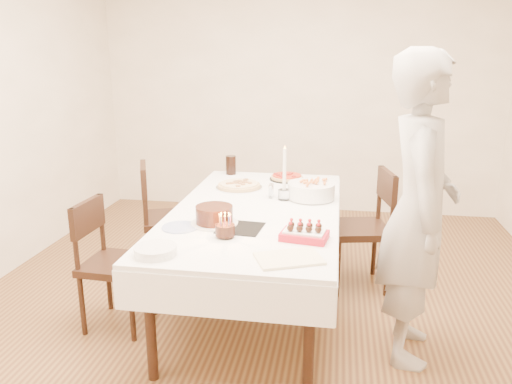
% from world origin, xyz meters
% --- Properties ---
extents(floor, '(5.00, 5.00, 0.00)m').
position_xyz_m(floor, '(0.00, 0.00, 0.00)').
color(floor, '#522F1C').
rests_on(floor, ground).
extents(wall_back, '(4.50, 0.04, 2.70)m').
position_xyz_m(wall_back, '(0.00, 2.50, 1.35)').
color(wall_back, white).
rests_on(wall_back, floor).
extents(wall_front, '(4.50, 0.04, 2.70)m').
position_xyz_m(wall_front, '(0.00, -2.50, 1.35)').
color(wall_front, white).
rests_on(wall_front, floor).
extents(dining_table, '(1.93, 2.42, 0.75)m').
position_xyz_m(dining_table, '(-0.09, 0.05, 0.38)').
color(dining_table, white).
rests_on(dining_table, floor).
extents(chair_right_savory, '(0.57, 0.57, 0.95)m').
position_xyz_m(chair_right_savory, '(0.65, 0.52, 0.47)').
color(chair_right_savory, black).
rests_on(chair_right_savory, floor).
extents(chair_left_savory, '(0.64, 0.64, 0.96)m').
position_xyz_m(chair_left_savory, '(-0.87, 0.50, 0.48)').
color(chair_left_savory, black).
rests_on(chair_left_savory, floor).
extents(chair_left_dessert, '(0.47, 0.47, 0.88)m').
position_xyz_m(chair_left_dessert, '(-0.96, -0.35, 0.44)').
color(chair_left_dessert, black).
rests_on(chair_left_dessert, floor).
extents(person, '(0.49, 0.70, 1.83)m').
position_xyz_m(person, '(0.94, -0.35, 0.92)').
color(person, '#ADA9A3').
rests_on(person, floor).
extents(pizza_white, '(0.41, 0.41, 0.04)m').
position_xyz_m(pizza_white, '(-0.31, 0.56, 0.77)').
color(pizza_white, beige).
rests_on(pizza_white, dining_table).
extents(pizza_pepperoni, '(0.38, 0.38, 0.04)m').
position_xyz_m(pizza_pepperoni, '(0.04, 0.90, 0.77)').
color(pizza_pepperoni, red).
rests_on(pizza_pepperoni, dining_table).
extents(red_placemat, '(0.30, 0.30, 0.01)m').
position_xyz_m(red_placemat, '(0.31, 0.72, 0.75)').
color(red_placemat, '#B21E1E').
rests_on(red_placemat, dining_table).
extents(pasta_bowl, '(0.40, 0.40, 0.11)m').
position_xyz_m(pasta_bowl, '(0.28, 0.36, 0.81)').
color(pasta_bowl, white).
rests_on(pasta_bowl, dining_table).
extents(taper_candle, '(0.10, 0.10, 0.41)m').
position_xyz_m(taper_candle, '(0.08, 0.30, 0.95)').
color(taper_candle, white).
rests_on(taper_candle, dining_table).
extents(shaker_pair, '(0.11, 0.11, 0.10)m').
position_xyz_m(shaker_pair, '(-0.02, 0.33, 0.80)').
color(shaker_pair, white).
rests_on(shaker_pair, dining_table).
extents(cola_glass, '(0.10, 0.10, 0.17)m').
position_xyz_m(cola_glass, '(-0.48, 1.02, 0.83)').
color(cola_glass, black).
rests_on(cola_glass, dining_table).
extents(layer_cake, '(0.39, 0.39, 0.12)m').
position_xyz_m(layer_cake, '(-0.29, -0.31, 0.81)').
color(layer_cake, '#34160D').
rests_on(layer_cake, dining_table).
extents(cake_board, '(0.29, 0.29, 0.01)m').
position_xyz_m(cake_board, '(-0.12, -0.36, 0.75)').
color(cake_board, black).
rests_on(cake_board, dining_table).
extents(birthday_cake, '(0.13, 0.13, 0.13)m').
position_xyz_m(birthday_cake, '(-0.18, -0.53, 0.83)').
color(birthday_cake, '#33150E').
rests_on(birthday_cake, dining_table).
extents(strawberry_box, '(0.29, 0.22, 0.07)m').
position_xyz_m(strawberry_box, '(0.29, -0.49, 0.78)').
color(strawberry_box, '#B41426').
rests_on(strawberry_box, dining_table).
extents(box_lid, '(0.40, 0.34, 0.03)m').
position_xyz_m(box_lid, '(0.23, -0.80, 0.75)').
color(box_lid, beige).
rests_on(box_lid, dining_table).
extents(plate_stack, '(0.26, 0.26, 0.05)m').
position_xyz_m(plate_stack, '(-0.49, -0.85, 0.77)').
color(plate_stack, white).
rests_on(plate_stack, dining_table).
extents(china_plate, '(0.30, 0.30, 0.01)m').
position_xyz_m(china_plate, '(-0.49, -0.42, 0.75)').
color(china_plate, white).
rests_on(china_plate, dining_table).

